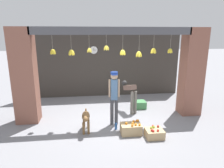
# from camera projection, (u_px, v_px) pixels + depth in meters

# --- Properties ---
(ground_plane) EXTENTS (60.00, 60.00, 0.00)m
(ground_plane) POSITION_uv_depth(u_px,v_px,m) (114.00, 120.00, 6.78)
(ground_plane) COLOR gray
(shop_back_wall) EXTENTS (6.95, 0.12, 3.06)m
(shop_back_wall) POSITION_uv_depth(u_px,v_px,m) (105.00, 63.00, 9.18)
(shop_back_wall) COLOR #38332D
(shop_back_wall) RESTS_ON ground_plane
(shop_pillar_left) EXTENTS (0.70, 0.60, 3.06)m
(shop_pillar_left) POSITION_uv_depth(u_px,v_px,m) (25.00, 76.00, 6.36)
(shop_pillar_left) COLOR brown
(shop_pillar_left) RESTS_ON ground_plane
(shop_pillar_right) EXTENTS (0.70, 0.60, 3.06)m
(shop_pillar_right) POSITION_uv_depth(u_px,v_px,m) (192.00, 72.00, 7.03)
(shop_pillar_right) COLOR brown
(shop_pillar_right) RESTS_ON ground_plane
(storefront_awning) EXTENTS (5.05, 0.27, 0.96)m
(storefront_awning) POSITION_uv_depth(u_px,v_px,m) (113.00, 33.00, 6.20)
(storefront_awning) COLOR #4C4C51
(dog) EXTENTS (0.24, 0.85, 0.64)m
(dog) POSITION_uv_depth(u_px,v_px,m) (86.00, 118.00, 5.92)
(dog) COLOR brown
(dog) RESTS_ON ground_plane
(shopkeeper) EXTENTS (0.34, 0.29, 1.73)m
(shopkeeper) POSITION_uv_depth(u_px,v_px,m) (114.00, 94.00, 6.23)
(shopkeeper) COLOR #424247
(shopkeeper) RESTS_ON ground_plane
(worker_stooping) EXTENTS (0.45, 0.83, 1.11)m
(worker_stooping) POSITION_uv_depth(u_px,v_px,m) (130.00, 93.00, 7.36)
(worker_stooping) COLOR #6B665B
(worker_stooping) RESTS_ON ground_plane
(fruit_crate_oranges) EXTENTS (0.59, 0.42, 0.36)m
(fruit_crate_oranges) POSITION_uv_depth(u_px,v_px,m) (131.00, 129.00, 5.84)
(fruit_crate_oranges) COLOR tan
(fruit_crate_oranges) RESTS_ON ground_plane
(fruit_crate_apples) EXTENTS (0.49, 0.43, 0.30)m
(fruit_crate_apples) POSITION_uv_depth(u_px,v_px,m) (154.00, 133.00, 5.64)
(fruit_crate_apples) COLOR tan
(fruit_crate_apples) RESTS_ON ground_plane
(produce_box_green) EXTENTS (0.47, 0.41, 0.28)m
(produce_box_green) POSITION_uv_depth(u_px,v_px,m) (139.00, 105.00, 7.87)
(produce_box_green) COLOR #42844C
(produce_box_green) RESTS_ON ground_plane
(water_bottle) EXTENTS (0.08, 0.08, 0.24)m
(water_bottle) POSITION_uv_depth(u_px,v_px,m) (116.00, 126.00, 6.12)
(water_bottle) COLOR #2D60AD
(water_bottle) RESTS_ON ground_plane
(wall_clock) EXTENTS (0.36, 0.03, 0.36)m
(wall_clock) POSITION_uv_depth(u_px,v_px,m) (94.00, 50.00, 8.90)
(wall_clock) COLOR black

